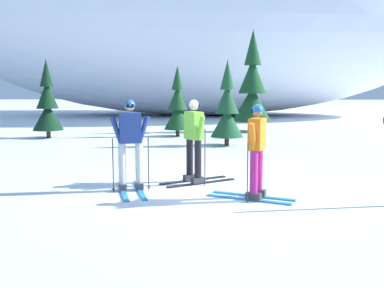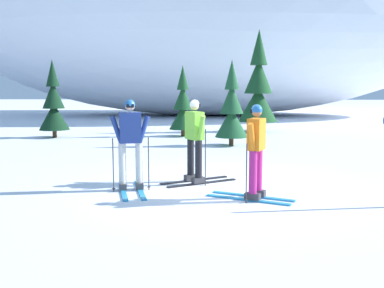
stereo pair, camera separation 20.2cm
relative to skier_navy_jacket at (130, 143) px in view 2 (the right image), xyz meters
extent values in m
plane|color=white|center=(1.69, 0.31, -0.97)|extent=(120.00, 120.00, 0.00)
cube|color=#2893CC|center=(0.19, -0.05, -0.96)|extent=(0.51, 1.63, 0.03)
cube|color=#2893CC|center=(-0.14, -0.13, -0.96)|extent=(0.51, 1.63, 0.03)
cube|color=#38383D|center=(0.16, 0.05, -0.88)|extent=(0.21, 0.31, 0.12)
cube|color=#38383D|center=(-0.17, -0.03, -0.88)|extent=(0.21, 0.31, 0.12)
cylinder|color=silver|center=(0.16, 0.05, -0.41)|extent=(0.15, 0.15, 0.82)
cylinder|color=silver|center=(-0.17, -0.03, -0.41)|extent=(0.15, 0.15, 0.82)
cube|color=navy|center=(0.00, 0.01, 0.30)|extent=(0.47, 0.34, 0.61)
cylinder|color=navy|center=(0.25, 0.07, 0.26)|extent=(0.29, 0.17, 0.58)
cylinder|color=navy|center=(-0.26, -0.06, 0.26)|extent=(0.29, 0.17, 0.58)
sphere|color=beige|center=(0.00, 0.01, 0.73)|extent=(0.19, 0.19, 0.19)
sphere|color=#2366B2|center=(0.00, 0.01, 0.76)|extent=(0.21, 0.21, 0.21)
cube|color=black|center=(0.02, -0.07, 0.74)|extent=(0.15, 0.07, 0.07)
cylinder|color=#2D2D33|center=(0.36, 0.04, -0.43)|extent=(0.02, 0.02, 1.08)
cylinder|color=#2D2D33|center=(0.36, 0.04, -0.91)|extent=(0.07, 0.07, 0.01)
cylinder|color=#2D2D33|center=(-0.33, -0.14, -0.43)|extent=(0.02, 0.02, 1.08)
cylinder|color=#2D2D33|center=(-0.33, -0.14, -0.91)|extent=(0.07, 0.07, 0.01)
cube|color=black|center=(1.25, 0.97, -0.96)|extent=(1.48, 0.97, 0.03)
cube|color=black|center=(1.44, 0.67, -0.96)|extent=(1.48, 0.97, 0.03)
cube|color=#38383D|center=(1.17, 0.91, -0.88)|extent=(0.31, 0.27, 0.12)
cube|color=#38383D|center=(1.35, 0.62, -0.88)|extent=(0.31, 0.27, 0.12)
cylinder|color=black|center=(1.17, 0.91, -0.42)|extent=(0.15, 0.15, 0.81)
cylinder|color=black|center=(1.35, 0.62, -0.42)|extent=(0.15, 0.15, 0.81)
cube|color=#75C638|center=(1.26, 0.77, 0.28)|extent=(0.44, 0.50, 0.60)
cylinder|color=#75C638|center=(1.12, 1.00, 0.24)|extent=(0.23, 0.29, 0.58)
cylinder|color=#75C638|center=(1.40, 0.54, 0.24)|extent=(0.23, 0.29, 0.58)
sphere|color=beige|center=(1.26, 0.77, 0.71)|extent=(0.19, 0.19, 0.19)
sphere|color=white|center=(1.26, 0.77, 0.74)|extent=(0.21, 0.21, 0.21)
cube|color=black|center=(1.33, 0.81, 0.72)|extent=(0.11, 0.15, 0.07)
cylinder|color=#2D2D33|center=(1.12, 1.10, -0.37)|extent=(0.02, 0.02, 1.21)
cylinder|color=#2D2D33|center=(1.12, 1.10, -0.91)|extent=(0.07, 0.07, 0.01)
cylinder|color=#2D2D33|center=(1.50, 0.49, -0.37)|extent=(0.02, 0.02, 1.21)
cylinder|color=#2D2D33|center=(1.50, 0.49, -0.91)|extent=(0.07, 0.07, 0.01)
cube|color=#2893CC|center=(2.30, -0.74, -0.96)|extent=(1.53, 0.77, 0.03)
cube|color=#2893CC|center=(2.42, -0.46, -0.96)|extent=(1.53, 0.77, 0.03)
cube|color=#38383D|center=(2.39, -0.78, -0.88)|extent=(0.31, 0.24, 0.12)
cube|color=#38383D|center=(2.51, -0.51, -0.88)|extent=(0.31, 0.24, 0.12)
cylinder|color=#B7237A|center=(2.39, -0.78, -0.43)|extent=(0.15, 0.15, 0.79)
cylinder|color=#B7237A|center=(2.51, -0.51, -0.43)|extent=(0.15, 0.15, 0.79)
cube|color=orange|center=(2.45, -0.64, 0.25)|extent=(0.38, 0.45, 0.58)
cylinder|color=orange|center=(2.35, -0.86, 0.20)|extent=(0.20, 0.29, 0.58)
cylinder|color=orange|center=(2.55, -0.42, 0.20)|extent=(0.20, 0.29, 0.58)
sphere|color=#A37556|center=(2.45, -0.64, 0.67)|extent=(0.19, 0.19, 0.19)
sphere|color=#2366B2|center=(2.45, -0.64, 0.70)|extent=(0.21, 0.21, 0.21)
cube|color=black|center=(2.38, -0.61, 0.68)|extent=(0.09, 0.15, 0.07)
cylinder|color=#2D2D33|center=(2.26, -0.92, -0.43)|extent=(0.02, 0.02, 1.09)
cylinder|color=#2D2D33|center=(2.26, -0.92, -0.91)|extent=(0.07, 0.07, 0.01)
cylinder|color=#2D2D33|center=(2.53, -0.32, -0.43)|extent=(0.02, 0.02, 1.09)
cylinder|color=#2D2D33|center=(2.53, -0.32, -0.91)|extent=(0.07, 0.07, 0.01)
cylinder|color=#47301E|center=(-4.81, 9.28, -0.76)|extent=(0.17, 0.17, 0.43)
cone|color=black|center=(-4.81, 9.28, -0.11)|extent=(1.22, 1.22, 1.10)
cone|color=black|center=(-4.81, 9.28, 0.77)|extent=(0.88, 0.88, 1.10)
cone|color=black|center=(-4.81, 9.28, 1.64)|extent=(0.54, 0.54, 1.10)
cylinder|color=#47301E|center=(0.42, 9.98, -0.77)|extent=(0.16, 0.16, 0.40)
cone|color=#194723|center=(0.42, 9.98, -0.17)|extent=(1.14, 1.14, 1.02)
cone|color=#194723|center=(0.42, 9.98, 0.65)|extent=(0.82, 0.82, 1.02)
cone|color=#194723|center=(0.42, 9.98, 1.47)|extent=(0.50, 0.50, 1.02)
cylinder|color=#47301E|center=(2.32, 7.08, -0.77)|extent=(0.16, 0.16, 0.41)
cone|color=#1E512D|center=(2.32, 7.08, -0.15)|extent=(1.16, 1.16, 1.04)
cone|color=#1E512D|center=(2.32, 7.08, 0.69)|extent=(0.84, 0.84, 1.04)
cone|color=#1E512D|center=(2.32, 7.08, 1.52)|extent=(0.51, 0.51, 1.04)
cylinder|color=#47301E|center=(3.75, 12.11, -0.66)|extent=(0.25, 0.25, 0.63)
cone|color=#194723|center=(3.75, 12.11, 0.30)|extent=(1.80, 1.80, 1.61)
cone|color=#194723|center=(3.75, 12.11, 1.59)|extent=(1.29, 1.29, 1.61)
cone|color=#194723|center=(3.75, 12.11, 2.87)|extent=(0.79, 0.79, 1.61)
ellipsoid|color=white|center=(1.17, 23.78, 5.95)|extent=(36.02, 16.28, 13.85)
camera|label=1|loc=(1.43, -9.01, 1.14)|focal=42.59mm
camera|label=2|loc=(1.63, -9.00, 1.14)|focal=42.59mm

